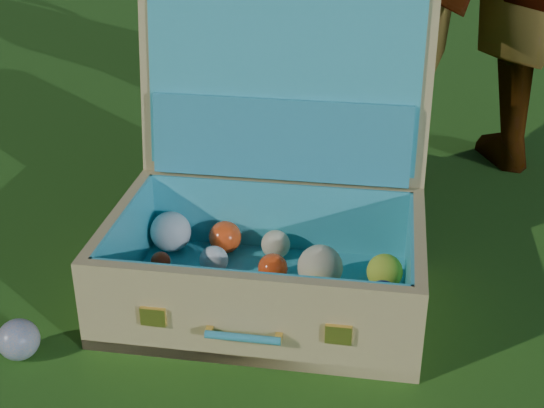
{
  "coord_description": "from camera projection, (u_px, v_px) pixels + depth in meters",
  "views": [
    {
      "loc": [
        0.25,
        -1.1,
        0.86
      ],
      "look_at": [
        -0.0,
        0.23,
        0.18
      ],
      "focal_mm": 50.0,
      "sensor_mm": 36.0,
      "label": 1
    }
  ],
  "objects": [
    {
      "name": "ground",
      "position": [
        250.0,
        347.0,
        1.39
      ],
      "size": [
        60.0,
        60.0,
        0.0
      ],
      "primitive_type": "plane",
      "color": "#215114",
      "rests_on": "ground"
    },
    {
      "name": "stray_ball",
      "position": [
        19.0,
        340.0,
        1.35
      ],
      "size": [
        0.08,
        0.08,
        0.08
      ],
      "primitive_type": "sphere",
      "color": "teal",
      "rests_on": "ground"
    },
    {
      "name": "suitcase",
      "position": [
        269.0,
        212.0,
        1.52
      ],
      "size": [
        0.62,
        0.53,
        0.58
      ],
      "rotation": [
        0.0,
        0.0,
        0.03
      ],
      "color": "tan",
      "rests_on": "ground"
    }
  ]
}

